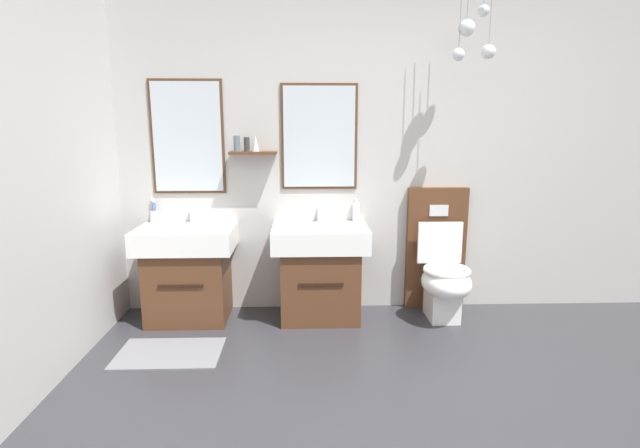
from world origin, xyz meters
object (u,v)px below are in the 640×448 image
vanity_sink_left (188,270)px  vanity_sink_right (320,269)px  soap_dispenser (356,212)px  toothbrush_cup (155,215)px  toilet (441,269)px

vanity_sink_left → vanity_sink_right: (1.02, 0.00, 0.00)m
vanity_sink_right → soap_dispenser: 0.54m
vanity_sink_left → vanity_sink_right: size_ratio=1.00×
vanity_sink_left → soap_dispenser: 1.39m
vanity_sink_right → soap_dispenser: size_ratio=3.97×
vanity_sink_right → toothbrush_cup: (-1.30, 0.18, 0.40)m
toilet → vanity_sink_left: bearing=-179.4°
vanity_sink_left → vanity_sink_right: same height
vanity_sink_left → soap_dispenser: size_ratio=3.97×
toothbrush_cup → soap_dispenser: bearing=0.4°
vanity_sink_left → toothbrush_cup: (-0.28, 0.18, 0.40)m
vanity_sink_left → toothbrush_cup: 0.52m
vanity_sink_left → toilet: toilet is taller
toilet → soap_dispenser: toilet is taller
toothbrush_cup → toilet: bearing=-4.1°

